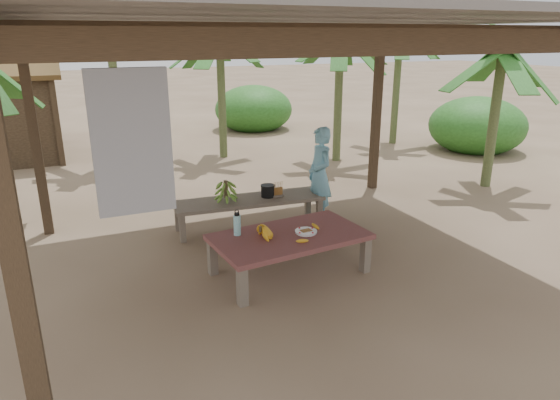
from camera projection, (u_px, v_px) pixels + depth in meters
name	position (u px, v px, depth m)	size (l,w,h in m)	color
ground	(290.00, 261.00, 6.37)	(80.00, 80.00, 0.00)	brown
pavilion	(291.00, 32.00, 5.48)	(6.60, 5.60, 2.95)	black
work_table	(289.00, 240.00, 5.92)	(1.88, 1.16, 0.50)	brown
bench	(249.00, 202.00, 7.36)	(2.24, 0.78, 0.45)	brown
ripe_banana_bunch	(261.00, 232.00, 5.76)	(0.27, 0.23, 0.16)	yellow
plate	(306.00, 232.00, 5.94)	(0.26, 0.26, 0.04)	white
loose_banana_front	(302.00, 241.00, 5.66)	(0.04, 0.17, 0.04)	yellow
loose_banana_side	(315.00, 226.00, 6.09)	(0.04, 0.16, 0.04)	yellow
water_flask	(237.00, 224.00, 5.85)	(0.09, 0.09, 0.32)	#3EBCC1
green_banana_stalk	(226.00, 191.00, 7.18)	(0.29, 0.29, 0.33)	#598C2D
cooking_pot	(268.00, 191.00, 7.42)	(0.20, 0.20, 0.17)	black
skewer_rack	(278.00, 189.00, 7.40)	(0.18, 0.08, 0.24)	#A57F47
woman	(320.00, 175.00, 7.55)	(0.53, 0.35, 1.46)	#6CB0CC
banana_plant_ne	(340.00, 46.00, 10.69)	(1.80, 1.80, 3.00)	#596638
banana_plant_n	(220.00, 44.00, 11.01)	(1.80, 1.80, 3.05)	#596638
banana_plant_nw	(108.00, 19.00, 10.27)	(1.80, 1.80, 3.56)	#596638
banana_plant_e	(502.00, 63.00, 8.83)	(1.80, 1.80, 2.75)	#596638
banana_plant_far	(400.00, 36.00, 12.46)	(1.80, 1.80, 3.20)	#596638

